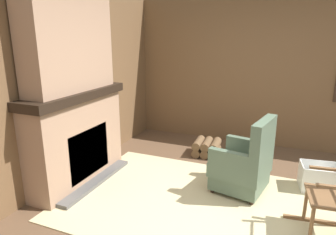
{
  "coord_description": "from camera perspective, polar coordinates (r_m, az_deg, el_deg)",
  "views": [
    {
      "loc": [
        0.34,
        -3.03,
        1.96
      ],
      "look_at": [
        -1.12,
        0.48,
        0.9
      ],
      "focal_mm": 32.0,
      "sensor_mm": 36.0,
      "label": 1
    }
  ],
  "objects": [
    {
      "name": "decorative_plate_on_mantel",
      "position": [
        4.11,
        -17.75,
        6.83
      ],
      "size": [
        0.07,
        0.26,
        0.26
      ],
      "color": "#336093",
      "rests_on": "fireplace_hearth"
    },
    {
      "name": "firewood_stack",
      "position": [
        5.08,
        7.39,
        -5.67
      ],
      "size": [
        0.46,
        0.46,
        0.26
      ],
      "rotation": [
        0.0,
        0.0,
        0.07
      ],
      "color": "brown",
      "rests_on": "ground"
    },
    {
      "name": "area_rug",
      "position": [
        3.76,
        6.1,
        -15.81
      ],
      "size": [
        3.21,
        2.15,
        0.01
      ],
      "color": "#C6B789",
      "rests_on": "ground"
    },
    {
      "name": "wood_panel_wall_back",
      "position": [
        5.54,
        19.48,
        8.04
      ],
      "size": [
        5.48,
        0.09,
        2.63
      ],
      "color": "brown",
      "rests_on": "ground"
    },
    {
      "name": "chimney_breast",
      "position": [
        3.98,
        -18.45,
        14.48
      ],
      "size": [
        0.34,
        1.35,
        1.35
      ],
      "color": "#9E7A60",
      "rests_on": "fireplace_hearth"
    },
    {
      "name": "fireplace_hearth",
      "position": [
        4.19,
        -16.8,
        -3.68
      ],
      "size": [
        0.6,
        1.64,
        1.26
      ],
      "color": "#9E7A60",
      "rests_on": "ground"
    },
    {
      "name": "ground_plane",
      "position": [
        3.62,
        14.32,
        -17.71
      ],
      "size": [
        14.0,
        14.0,
        0.0
      ],
      "primitive_type": "plane",
      "color": "brown"
    },
    {
      "name": "wood_panel_wall_left",
      "position": [
        4.18,
        -20.07,
        5.78
      ],
      "size": [
        0.06,
        5.48,
        2.63
      ],
      "color": "brown",
      "rests_on": "ground"
    },
    {
      "name": "armchair",
      "position": [
        3.95,
        14.3,
        -8.83
      ],
      "size": [
        0.75,
        0.76,
        0.99
      ],
      "rotation": [
        0.0,
        0.0,
        2.95
      ],
      "color": "#516651",
      "rests_on": "ground"
    },
    {
      "name": "laundry_basket",
      "position": [
        4.41,
        27.21,
        -10.18
      ],
      "size": [
        0.56,
        0.42,
        0.34
      ],
      "rotation": [
        0.0,
        0.0,
        0.14
      ],
      "color": "white",
      "rests_on": "ground"
    },
    {
      "name": "storage_case",
      "position": [
        4.41,
        -14.29,
        6.82
      ],
      "size": [
        0.15,
        0.26,
        0.13
      ],
      "color": "black",
      "rests_on": "fireplace_hearth"
    },
    {
      "name": "oil_lamp_vase",
      "position": [
        3.87,
        -20.56,
        5.51
      ],
      "size": [
        0.1,
        0.1,
        0.25
      ],
      "color": "#99B29E",
      "rests_on": "fireplace_hearth"
    }
  ]
}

